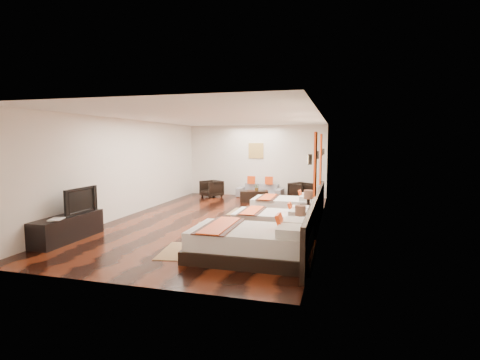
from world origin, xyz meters
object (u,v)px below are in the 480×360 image
(book, at_px, (50,220))
(armchair_left, at_px, (211,189))
(tv_console, at_px, (68,228))
(sofa, at_px, (260,191))
(bed_near, at_px, (253,243))
(figurine, at_px, (90,203))
(nightstand_b, at_px, (308,212))
(table_plant, at_px, (257,187))
(armchair_right, at_px, (301,192))
(bed_far, at_px, (286,206))
(nightstand_a, at_px, (300,231))
(tv, at_px, (77,200))
(coffee_table, at_px, (254,196))
(bed_mid, at_px, (273,221))

(book, height_order, armchair_left, armchair_left)
(tv_console, xyz_separation_m, sofa, (2.75, 7.19, -0.02))
(bed_near, bearing_deg, armchair_left, 115.32)
(figurine, xyz_separation_m, sofa, (2.75, 6.44, -0.44))
(figurine, bearing_deg, nightstand_b, 24.12)
(figurine, relative_size, table_plant, 1.22)
(armchair_left, xyz_separation_m, table_plant, (1.96, -0.67, 0.20))
(nightstand_b, relative_size, tv_console, 0.50)
(nightstand_b, distance_m, table_plant, 3.76)
(armchair_right, bearing_deg, bed_far, -145.43)
(nightstand_a, xyz_separation_m, tv, (-4.89, -0.69, 0.55))
(bed_near, distance_m, nightstand_b, 3.24)
(tv_console, bearing_deg, coffee_table, 65.87)
(book, bearing_deg, bed_far, 47.71)
(tv_console, distance_m, armchair_left, 6.83)
(armchair_left, bearing_deg, bed_far, -2.75)
(bed_far, xyz_separation_m, tv, (-4.14, -3.83, 0.59))
(table_plant, bearing_deg, sofa, 96.31)
(tv_console, bearing_deg, armchair_left, 82.34)
(figurine, height_order, armchair_left, figurine)
(tv, relative_size, book, 2.98)
(armchair_left, bearing_deg, nightstand_b, -7.08)
(nightstand_b, bearing_deg, armchair_right, 98.39)
(bed_near, xyz_separation_m, armchair_right, (0.17, 7.02, 0.03))
(sofa, relative_size, coffee_table, 1.78)
(sofa, bearing_deg, bed_far, -60.84)
(armchair_left, bearing_deg, bed_mid, -19.29)
(armchair_right, bearing_deg, figurine, -177.37)
(nightstand_a, relative_size, tv, 0.82)
(bed_near, relative_size, tv_console, 1.27)
(bed_mid, relative_size, tv, 1.85)
(tv, xyz_separation_m, armchair_left, (0.86, 6.49, -0.52))
(nightstand_a, xyz_separation_m, nightstand_b, (0.00, 2.00, 0.02))
(figurine, bearing_deg, book, -90.00)
(bed_near, relative_size, tv, 2.24)
(tv, height_order, figurine, tv)
(nightstand_b, bearing_deg, table_plant, 123.44)
(nightstand_a, distance_m, nightstand_b, 2.00)
(sofa, xyz_separation_m, coffee_table, (-0.00, -1.05, -0.06))
(tv, xyz_separation_m, table_plant, (2.82, 5.82, -0.32))
(bed_near, bearing_deg, tv_console, 177.50)
(figurine, xyz_separation_m, armchair_right, (4.37, 6.09, -0.37))
(nightstand_b, xyz_separation_m, table_plant, (-2.07, 3.14, 0.21))
(nightstand_b, bearing_deg, armchair_left, 136.69)
(tv_console, xyz_separation_m, tv, (0.05, 0.28, 0.57))
(nightstand_a, relative_size, nightstand_b, 0.93)
(bed_mid, distance_m, coffee_table, 4.40)
(bed_far, distance_m, nightstand_b, 1.37)
(tv_console, height_order, armchair_left, armchair_left)
(armchair_right, bearing_deg, sofa, 115.94)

